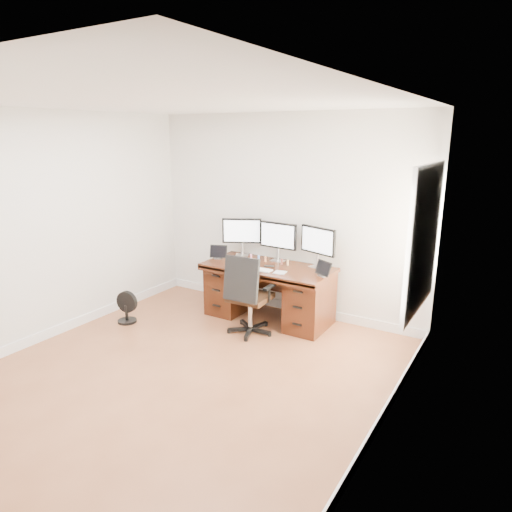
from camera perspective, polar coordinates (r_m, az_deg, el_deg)
The scene contains 20 objects.
ground at distance 4.90m, azimuth -9.47°, elevation -14.75°, with size 4.50×4.50×0.00m, color brown.
back_wall at distance 6.22m, azimuth 3.61°, elevation 5.09°, with size 4.00×0.10×2.70m, color white.
right_wall at distance 3.56m, azimuth 16.04°, elevation -3.01°, with size 0.10×4.50×2.70m.
desk at distance 6.10m, azimuth 1.62°, elevation -4.29°, with size 1.70×0.80×0.75m.
office_chair at distance 5.66m, azimuth -0.96°, elevation -6.55°, with size 0.59×0.57×1.03m.
floor_fan at distance 6.28m, azimuth -15.92°, elevation -6.21°, with size 0.30×0.25×0.43m.
monitor_left at distance 6.41m, azimuth -1.78°, elevation 3.00°, with size 0.50×0.29×0.53m.
monitor_center at distance 6.12m, azimuth 2.77°, elevation 2.41°, with size 0.55×0.15×0.53m.
monitor_right at distance 5.87m, azimuth 7.75°, elevation 1.75°, with size 0.53×0.20×0.53m.
tablet_left at distance 6.31m, azimuth -4.76°, elevation 0.43°, with size 0.25×0.15×0.19m.
tablet_right at distance 5.57m, azimuth 8.38°, elevation -1.68°, with size 0.25×0.17×0.19m.
keyboard at distance 5.77m, azimuth 0.58°, elevation -1.71°, with size 0.29×0.13×0.01m, color silver.
trackpad at distance 5.67m, azimuth 3.02°, elevation -2.06°, with size 0.14×0.14×0.01m, color silver.
drawing_tablet at distance 5.91m, azimuth -1.65°, elevation -1.34°, with size 0.22×0.14×0.01m, color black.
phone at distance 5.94m, azimuth 1.65°, elevation -1.27°, with size 0.13×0.06×0.01m, color black.
figurine_pink at distance 6.26m, azimuth -0.64°, elevation -0.04°, with size 0.03×0.03×0.08m.
figurine_blue at distance 6.20m, azimuth 0.34°, elevation -0.19°, with size 0.03×0.03×0.08m.
figurine_orange at distance 6.15m, azimuth 1.20°, elevation -0.33°, with size 0.03×0.03×0.08m.
figurine_brown at distance 6.03m, azimuth 3.23°, elevation -0.65°, with size 0.03×0.03×0.08m.
figurine_yellow at distance 5.99m, azimuth 3.99°, elevation -0.77°, with size 0.03×0.03×0.08m.
Camera 1 is at (2.85, -3.18, 2.42)m, focal length 32.00 mm.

